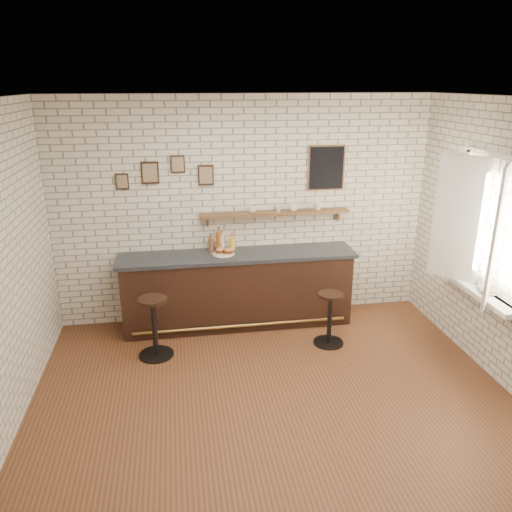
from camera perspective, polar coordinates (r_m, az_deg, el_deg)
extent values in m
plane|color=brown|center=(5.49, 1.87, -15.51)|extent=(5.00, 5.00, 0.00)
cube|color=black|center=(6.71, -2.09, -4.00)|extent=(3.00, 0.58, 0.96)
cube|color=#2D333A|center=(6.53, -2.15, 0.08)|extent=(3.10, 0.62, 0.05)
cylinder|color=olive|center=(6.58, -1.69, -7.97)|extent=(2.79, 0.04, 0.04)
cylinder|color=white|center=(6.49, -3.73, 0.24)|extent=(0.28, 0.28, 0.01)
cylinder|color=gold|center=(6.53, -3.27, 0.41)|extent=(0.05, 0.05, 0.00)
cylinder|color=gold|center=(6.49, -3.54, 0.30)|extent=(0.05, 0.05, 0.00)
cylinder|color=gold|center=(6.54, -4.72, 0.41)|extent=(0.06, 0.06, 0.00)
cylinder|color=gold|center=(6.54, -3.47, 0.44)|extent=(0.06, 0.06, 0.00)
cylinder|color=gold|center=(6.44, -4.71, 0.12)|extent=(0.06, 0.06, 0.00)
cylinder|color=gold|center=(6.51, -3.28, 0.37)|extent=(0.04, 0.04, 0.00)
cylinder|color=gold|center=(6.44, -3.64, 0.14)|extent=(0.05, 0.05, 0.00)
cylinder|color=gold|center=(6.43, -4.58, 0.10)|extent=(0.04, 0.04, 0.00)
cylinder|color=gold|center=(6.48, -5.11, 0.24)|extent=(0.05, 0.05, 0.00)
cylinder|color=gold|center=(6.45, -3.41, 0.19)|extent=(0.06, 0.06, 0.00)
cylinder|color=brown|center=(6.63, -5.13, 1.38)|extent=(0.07, 0.07, 0.18)
cylinder|color=brown|center=(6.60, -5.16, 2.28)|extent=(0.03, 0.03, 0.04)
cylinder|color=black|center=(6.59, -5.17, 2.49)|extent=(0.03, 0.03, 0.01)
cylinder|color=silver|center=(6.64, -3.93, 1.53)|extent=(0.07, 0.07, 0.20)
cylinder|color=silver|center=(6.60, -3.95, 2.55)|extent=(0.02, 0.02, 0.04)
cylinder|color=black|center=(6.60, -3.96, 2.78)|extent=(0.03, 0.03, 0.01)
cylinder|color=#995118|center=(6.63, -4.24, 1.70)|extent=(0.08, 0.08, 0.25)
cylinder|color=#995118|center=(6.59, -4.27, 2.95)|extent=(0.03, 0.03, 0.06)
cylinder|color=black|center=(6.58, -4.28, 3.24)|extent=(0.03, 0.03, 0.01)
cylinder|color=yellow|center=(6.66, -2.71, 1.46)|extent=(0.07, 0.07, 0.17)
cylinder|color=yellow|center=(6.63, -2.73, 2.28)|extent=(0.03, 0.03, 0.03)
cylinder|color=maroon|center=(6.62, -2.73, 2.47)|extent=(0.03, 0.03, 0.01)
cylinder|color=black|center=(6.27, -11.30, -10.97)|extent=(0.42, 0.42, 0.02)
cylinder|color=black|center=(6.10, -11.52, -8.08)|extent=(0.06, 0.06, 0.69)
cylinder|color=black|center=(5.94, -11.75, -4.93)|extent=(0.35, 0.35, 0.04)
cylinder|color=black|center=(6.48, 8.26, -9.74)|extent=(0.38, 0.38, 0.02)
cylinder|color=black|center=(6.33, 8.40, -7.17)|extent=(0.06, 0.06, 0.63)
cylinder|color=black|center=(6.19, 8.55, -4.41)|extent=(0.40, 0.40, 0.04)
cube|color=brown|center=(6.66, 2.22, 4.92)|extent=(2.00, 0.18, 0.04)
cube|color=brown|center=(6.63, -5.57, 4.06)|extent=(0.03, 0.04, 0.16)
cube|color=brown|center=(6.97, 9.39, 4.66)|extent=(0.03, 0.04, 0.16)
imported|color=white|center=(6.59, -0.41, 5.34)|extent=(0.15, 0.15, 0.09)
imported|color=white|center=(6.65, 2.56, 5.46)|extent=(0.12, 0.12, 0.09)
imported|color=white|center=(6.69, 4.27, 5.54)|extent=(0.13, 0.13, 0.09)
imported|color=white|center=(6.78, 7.10, 5.64)|extent=(0.11, 0.11, 0.10)
cube|color=black|center=(6.49, -12.02, 9.29)|extent=(0.22, 0.02, 0.28)
cube|color=black|center=(6.47, -8.94, 10.34)|extent=(0.18, 0.02, 0.22)
cube|color=black|center=(6.51, -5.75, 9.18)|extent=(0.20, 0.02, 0.26)
cube|color=black|center=(6.54, -15.05, 8.22)|extent=(0.16, 0.02, 0.20)
cube|color=black|center=(6.79, 8.04, 9.94)|extent=(0.46, 0.02, 0.56)
cube|color=white|center=(6.18, 23.84, -3.63)|extent=(0.20, 1.35, 0.06)
cube|color=white|center=(5.84, 26.43, 10.13)|extent=(0.05, 1.30, 0.06)
cube|color=white|center=(6.21, 24.39, -3.57)|extent=(0.05, 1.30, 0.06)
cube|color=white|center=(6.47, 22.45, 4.58)|extent=(0.05, 0.06, 1.50)
cube|color=white|center=(5.67, 25.78, 2.17)|extent=(0.40, 0.46, 1.46)
cube|color=white|center=(6.14, 22.68, 3.83)|extent=(0.40, 0.46, 1.46)
imported|color=tan|center=(6.07, 24.26, -3.67)|extent=(0.22, 0.27, 0.02)
imported|color=tan|center=(6.09, 24.10, -3.37)|extent=(0.22, 0.25, 0.02)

